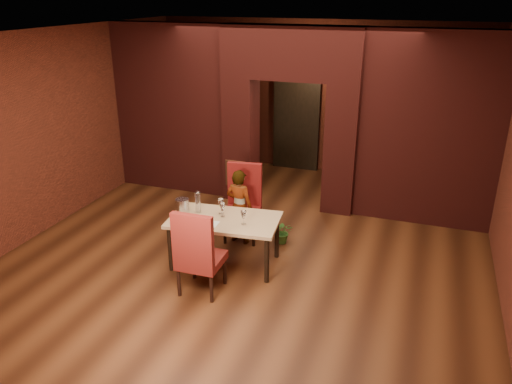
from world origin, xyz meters
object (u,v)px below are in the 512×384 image
at_px(wine_glass_c, 244,218).
at_px(water_bottle, 198,202).
at_px(potted_plant, 283,232).
at_px(dining_table, 225,241).
at_px(chair_near, 201,250).
at_px(wine_bucket, 183,207).
at_px(person_seated, 239,206).
at_px(wine_glass_a, 221,207).
at_px(wine_glass_b, 222,210).
at_px(chair_far, 242,204).

bearing_deg(wine_glass_c, water_bottle, 168.41).
bearing_deg(potted_plant, dining_table, -123.59).
bearing_deg(chair_near, wine_bucket, -49.71).
distance_m(person_seated, wine_glass_a, 0.64).
bearing_deg(water_bottle, potted_plant, 38.68).
bearing_deg(wine_glass_b, wine_glass_c, -19.85).
relative_size(dining_table, wine_glass_a, 6.72).
xyz_separation_m(dining_table, wine_bucket, (-0.62, -0.06, 0.48)).
distance_m(dining_table, wine_bucket, 0.79).
relative_size(wine_glass_a, wine_glass_c, 1.13).
distance_m(wine_glass_a, wine_glass_b, 0.10).
height_order(dining_table, wine_glass_c, wine_glass_c).
xyz_separation_m(chair_near, wine_glass_b, (-0.03, 0.79, 0.23)).
relative_size(chair_far, potted_plant, 3.25).
bearing_deg(chair_near, potted_plant, -111.92).
bearing_deg(potted_plant, wine_glass_c, -105.46).
bearing_deg(wine_glass_c, wine_bucket, 178.54).
bearing_deg(dining_table, wine_bucket, 179.33).
distance_m(chair_near, water_bottle, 0.96).
xyz_separation_m(chair_near, wine_bucket, (-0.61, 0.68, 0.24)).
height_order(wine_glass_c, potted_plant, wine_glass_c).
bearing_deg(dining_table, wine_glass_c, -21.19).
bearing_deg(water_bottle, dining_table, -9.16).
relative_size(chair_far, wine_glass_c, 5.91).
bearing_deg(potted_plant, wine_glass_a, -132.16).
relative_size(dining_table, water_bottle, 4.69).
bearing_deg(wine_glass_c, chair_near, -117.62).
xyz_separation_m(dining_table, wine_glass_a, (-0.10, 0.13, 0.48)).
relative_size(chair_far, wine_bucket, 5.16).
height_order(chair_far, wine_glass_a, chair_far).
relative_size(person_seated, water_bottle, 3.66).
bearing_deg(wine_glass_c, person_seated, 115.32).
height_order(wine_glass_b, wine_bucket, wine_bucket).
relative_size(chair_near, person_seated, 1.00).
height_order(dining_table, chair_far, chair_far).
height_order(wine_bucket, water_bottle, water_bottle).
bearing_deg(potted_plant, person_seated, -164.39).
xyz_separation_m(chair_far, wine_glass_c, (0.38, -0.92, 0.23)).
bearing_deg(water_bottle, wine_glass_b, -3.33).
relative_size(person_seated, wine_glass_c, 5.92).
bearing_deg(wine_bucket, chair_near, -48.33).
xyz_separation_m(dining_table, chair_far, (-0.06, 0.84, 0.24)).
bearing_deg(person_seated, chair_near, 99.47).
distance_m(wine_glass_c, potted_plant, 1.21).
bearing_deg(chair_far, potted_plant, -3.01).
xyz_separation_m(person_seated, water_bottle, (-0.39, -0.65, 0.29)).
distance_m(person_seated, wine_bucket, 1.00).
distance_m(chair_far, person_seated, 0.11).
bearing_deg(wine_glass_a, water_bottle, -170.46).
bearing_deg(chair_far, person_seated, -99.03).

